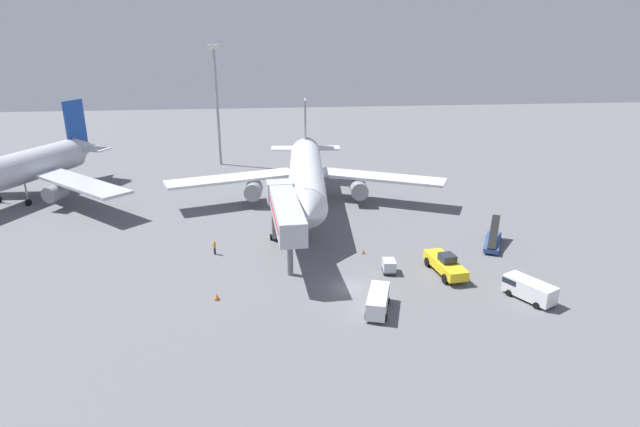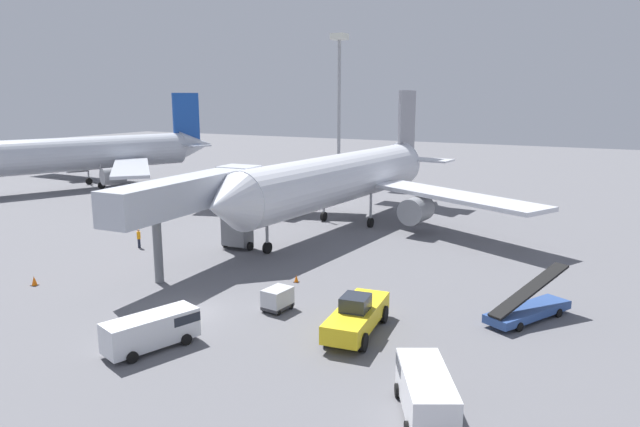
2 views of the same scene
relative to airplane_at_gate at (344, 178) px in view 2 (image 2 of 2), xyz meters
name	(u,v)px [view 2 (image 2 of 2)]	position (x,y,z in m)	size (l,w,h in m)	color
ground_plane	(187,313)	(2.08, -29.35, -5.41)	(300.00, 300.00, 0.00)	slate
airplane_at_gate	(344,178)	(0.00, 0.00, 0.00)	(45.42, 43.23, 15.20)	silver
jet_bridge	(199,196)	(-4.45, -19.77, 0.62)	(4.01, 18.12, 7.97)	#B2B7C1
pushback_tug	(357,316)	(13.73, -27.07, -4.24)	(3.23, 7.39, 2.56)	yellow
belt_loader_truck	(528,309)	(22.82, -19.80, -4.64)	(4.87, 6.98, 3.27)	#2D4C8E
service_van_far_left	(425,389)	(20.28, -33.96, -4.20)	(4.33, 5.71, 2.11)	white
service_van_rear_right	(154,329)	(4.08, -34.47, -4.24)	(3.52, 5.80, 2.04)	silver
baggage_cart_far_right	(277,298)	(7.30, -26.03, -4.55)	(1.62, 2.14, 1.57)	#38383D
ground_crew_worker_foreground	(139,238)	(-13.36, -18.25, -4.42)	(0.49, 0.49, 1.86)	#1E2333
safety_cone_alpha	(34,281)	(-12.25, -30.40, -5.03)	(0.50, 0.50, 0.76)	black
safety_cone_bravo	(296,279)	(5.42, -20.20, -5.11)	(0.39, 0.39, 0.61)	black
airplane_background	(89,154)	(-48.08, 6.04, -0.02)	(44.16, 43.04, 14.99)	#B7BCC6
apron_light_mast	(339,80)	(-15.68, 30.85, 11.75)	(2.40, 2.40, 24.56)	#93969B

